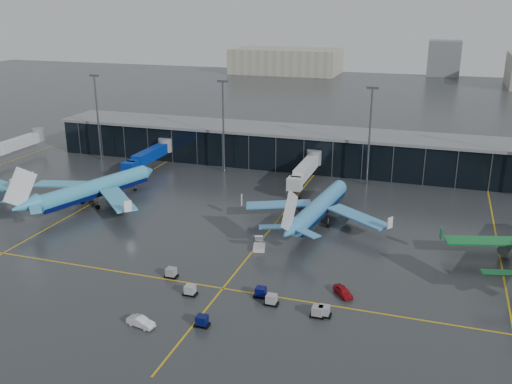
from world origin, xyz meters
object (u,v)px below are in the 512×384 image
(airliner_klm_near, at_px, (320,197))
(mobile_airstair, at_px, (259,246))
(service_van_red, at_px, (343,291))
(airliner_arkefly, at_px, (95,178))
(service_van_white, at_px, (141,322))
(baggage_carts, at_px, (246,299))

(airliner_klm_near, bearing_deg, mobile_airstair, -107.63)
(airliner_klm_near, bearing_deg, service_van_red, -63.92)
(airliner_klm_near, distance_m, service_van_red, 32.73)
(airliner_arkefly, bearing_deg, mobile_airstair, 2.30)
(airliner_klm_near, relative_size, service_van_white, 8.60)
(airliner_arkefly, bearing_deg, baggage_carts, -15.85)
(airliner_arkefly, xyz_separation_m, mobile_airstair, (44.58, -12.81, -5.59))
(airliner_klm_near, bearing_deg, service_van_white, -101.23)
(service_van_white, bearing_deg, service_van_red, -43.68)
(baggage_carts, bearing_deg, mobile_airstair, 102.41)
(airliner_arkefly, relative_size, baggage_carts, 1.38)
(airliner_klm_near, relative_size, baggage_carts, 1.28)
(baggage_carts, distance_m, mobile_airstair, 21.03)
(mobile_airstair, bearing_deg, airliner_arkefly, 149.04)
(airliner_klm_near, bearing_deg, airliner_arkefly, -167.97)
(baggage_carts, bearing_deg, service_van_white, -138.71)
(mobile_airstair, xyz_separation_m, service_van_red, (18.59, -13.04, -0.02))
(airliner_klm_near, bearing_deg, baggage_carts, -88.29)
(airliner_klm_near, distance_m, baggage_carts, 38.54)
(service_van_red, bearing_deg, baggage_carts, 170.04)
(airliner_arkefly, xyz_separation_m, service_van_red, (63.18, -25.85, -5.61))
(airliner_arkefly, bearing_deg, service_van_red, -3.92)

